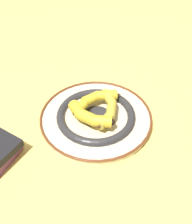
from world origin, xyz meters
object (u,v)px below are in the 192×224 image
banana_a (95,100)px  decorative_bowl (96,117)px  banana_b (88,116)px  banana_c (108,109)px

banana_a → decorative_bowl: bearing=62.0°
banana_a → banana_b: 0.08m
banana_c → banana_a: bearing=52.5°
banana_a → banana_b: banana_b is taller
banana_b → banana_c: bearing=59.5°
decorative_bowl → banana_a: (0.03, 0.03, 0.04)m
decorative_bowl → banana_b: size_ratio=2.08×
decorative_bowl → banana_c: banana_c is taller
decorative_bowl → banana_a: size_ratio=2.10×
banana_b → banana_c: size_ratio=1.02×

